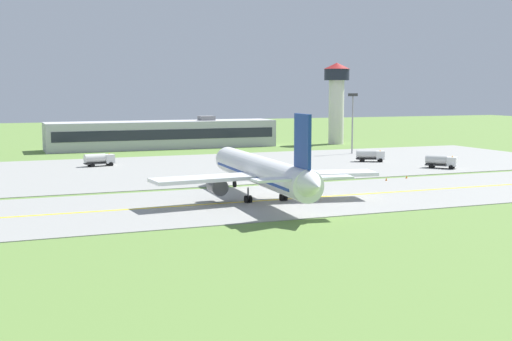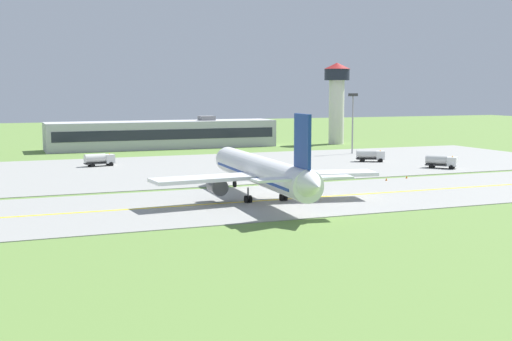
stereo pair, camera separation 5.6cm
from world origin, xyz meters
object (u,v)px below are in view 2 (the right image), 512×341
airplane_lead (262,172)px  control_tower (337,95)px  service_truck_fuel (441,161)px  service_truck_catering (370,155)px  apron_light_mast (353,116)px  service_truck_baggage (99,159)px

airplane_lead → control_tower: control_tower is taller
control_tower → airplane_lead: bearing=-124.1°
service_truck_fuel → service_truck_catering: (-6.59, 15.87, 0.00)m
service_truck_catering → apron_light_mast: apron_light_mast is taller
service_truck_fuel → apron_light_mast: size_ratio=0.40×
service_truck_baggage → apron_light_mast: (61.48, 5.08, 7.79)m
service_truck_fuel → airplane_lead: bearing=-154.5°
control_tower → service_truck_baggage: bearing=-155.1°
service_truck_fuel → service_truck_catering: same height
service_truck_baggage → control_tower: (72.49, 33.71, 12.65)m
service_truck_baggage → control_tower: bearing=24.9°
service_truck_fuel → service_truck_catering: 17.19m
service_truck_catering → apron_light_mast: size_ratio=0.43×
control_tower → service_truck_fuel: bearing=-99.2°
service_truck_baggage → apron_light_mast: 62.18m
service_truck_baggage → service_truck_catering: 57.26m
service_truck_baggage → service_truck_fuel: 68.65m
apron_light_mast → airplane_lead: bearing=-129.6°
service_truck_baggage → airplane_lead: bearing=-73.8°
service_truck_baggage → apron_light_mast: bearing=4.7°
airplane_lead → service_truck_fuel: (47.49, 22.68, -2.60)m
service_truck_catering → control_tower: control_tower is taller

